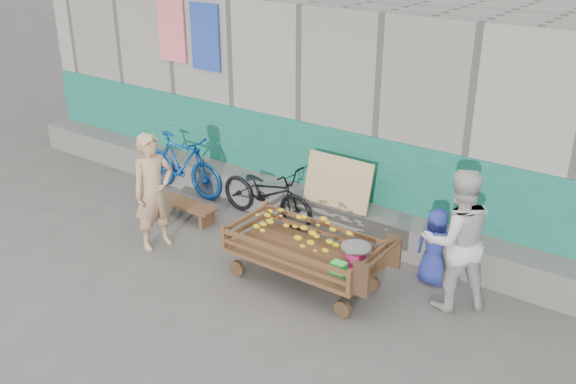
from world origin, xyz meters
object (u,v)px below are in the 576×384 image
Objects in this scene: bicycle_dark at (267,193)px; woman at (457,240)px; bicycle_blue at (182,164)px; vendor_man at (154,192)px; child at (435,247)px; bench at (186,207)px; banana_cart at (301,240)px.

woman is at bearing -97.21° from bicycle_dark.
bicycle_dark is 1.68m from bicycle_blue.
child is (3.39, 1.29, -0.31)m from vendor_man.
vendor_man is at bearing -72.49° from bench.
bicycle_dark is (-3.03, 0.52, -0.41)m from woman.
woman is at bearing -96.96° from bicycle_blue.
banana_cart is at bearing 36.41° from child.
woman is at bearing 20.00° from banana_cart.
vendor_man is at bearing -170.38° from banana_cart.
vendor_man reaches higher than child.
vendor_man is 0.98× the size of bicycle_blue.
woman is 1.73× the size of child.
bench is 1.04m from vendor_man.
banana_cart is 1.19× the size of woman.
woman reaches higher than bicycle_dark.
bench is 0.63× the size of bicycle_blue.
woman is 3.10m from bicycle_dark.
woman is at bearing 138.21° from child.
child is 4.36m from bicycle_blue.
bicycle_blue reaches higher than bench.
woman is (3.75, 0.96, 0.04)m from vendor_man.
child is (3.64, 0.48, 0.30)m from bench.
bicycle_blue reaches higher than bicycle_dark.
vendor_man is 1.79m from bicycle_blue.
banana_cart is 1.78m from bicycle_dark.
banana_cart is 1.22× the size of bicycle_dark.
woman is 0.61m from child.
bicycle_dark is at bearing -10.10° from vendor_man.
bench is 1.05× the size of child.
child is at bearing 35.91° from banana_cart.
bicycle_blue is (-1.68, 0.00, 0.06)m from bicycle_dark.
vendor_man is (0.26, -0.81, 0.60)m from bench.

